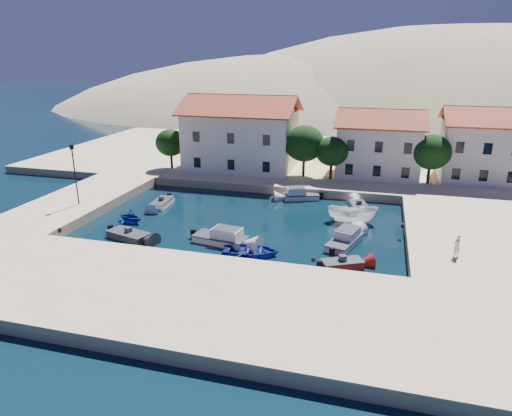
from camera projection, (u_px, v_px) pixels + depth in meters
The scene contains 23 objects.
ground at pixel (210, 265), 35.89m from camera, with size 400.00×400.00×0.00m, color black.
quay_south at pixel (178, 297), 30.25m from camera, with size 52.00×12.00×1.00m, color #D0B68E.
quay_east at pixel (471, 239), 39.72m from camera, with size 11.00×20.00×1.00m, color #D0B68E.
quay_west at pixel (79, 202), 49.62m from camera, with size 8.00×20.00×1.00m, color #D0B68E.
quay_north at pixel (310, 159), 69.93m from camera, with size 80.00×36.00×1.00m, color #D0B68E.
hills at pixel (404, 178), 151.12m from camera, with size 254.00×176.00×99.00m.
building_left at pixel (241, 131), 61.05m from camera, with size 14.70×9.45×9.70m.
building_mid at pixel (379, 142), 57.68m from camera, with size 10.50×8.40×8.30m.
building_right at pixel (481, 143), 55.51m from camera, with size 9.45×8.40×8.80m.
trees at pixel (316, 147), 56.45m from camera, with size 37.30×5.30×6.45m.
lamppost at pixel (74, 169), 46.05m from camera, with size 0.35×0.25×6.22m.
bollards at pixel (257, 237), 38.35m from camera, with size 29.36×9.56×0.30m.
motorboat_grey_sw at pixel (129, 235), 41.06m from camera, with size 4.33×2.80×1.25m.
cabin_cruiser_south at pixel (220, 237), 40.10m from camera, with size 5.02×2.74×1.60m.
rowboat_south at pixel (251, 255), 37.80m from camera, with size 3.35×4.70×0.97m, color navy.
motorboat_red_se at pixel (342, 264), 35.42m from camera, with size 3.50×2.72×1.25m.
cabin_cruiser_east at pixel (344, 240), 39.46m from camera, with size 3.13×4.96×1.60m.
boat_east at pixel (352, 222), 45.08m from camera, with size 1.84×4.88×1.88m, color silver.
motorboat_white_ne at pixel (359, 207), 48.62m from camera, with size 2.52×3.81×1.25m.
rowboat_west at pixel (131, 222), 45.14m from camera, with size 2.46×2.85×1.50m, color navy.
motorboat_white_west at pixel (162, 203), 49.92m from camera, with size 1.84×3.72×1.25m.
cabin_cruiser_north at pixel (301, 195), 52.05m from camera, with size 4.36×3.01×1.60m.
pedestrian at pixel (457, 246), 34.78m from camera, with size 0.65×0.43×1.79m, color silver.
Camera 1 is at (12.10, -30.41, 15.82)m, focal length 32.00 mm.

